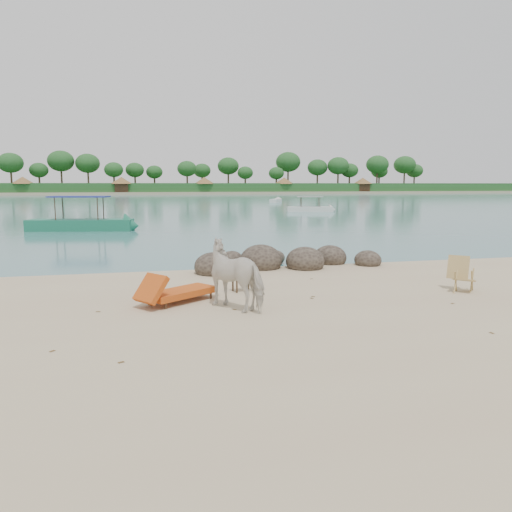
% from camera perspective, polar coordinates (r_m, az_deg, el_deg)
% --- Properties ---
extents(water, '(400.00, 400.00, 0.00)m').
position_cam_1_polar(water, '(100.01, -11.78, 6.44)').
color(water, '#3D737A').
rests_on(water, ground).
extents(far_shore, '(420.00, 90.00, 1.40)m').
position_cam_1_polar(far_shore, '(179.98, -12.53, 7.12)').
color(far_shore, tan).
rests_on(far_shore, ground).
extents(far_scenery, '(420.00, 18.00, 9.50)m').
position_cam_1_polar(far_scenery, '(146.66, -12.35, 8.16)').
color(far_scenery, '#1E4C1E').
rests_on(far_scenery, ground).
extents(boulders, '(6.44, 2.95, 1.04)m').
position_cam_1_polar(boulders, '(16.63, 2.89, -0.66)').
color(boulders, '#2D231E').
rests_on(boulders, ground).
extents(cow, '(1.73, 1.93, 1.52)m').
position_cam_1_polar(cow, '(11.13, -2.07, -2.21)').
color(cow, silver).
rests_on(cow, ground).
extents(side_table, '(0.61, 0.46, 0.44)m').
position_cam_1_polar(side_table, '(12.88, -1.53, -3.21)').
color(side_table, '#2F2413').
rests_on(side_table, ground).
extents(lounge_chair, '(2.16, 1.85, 0.64)m').
position_cam_1_polar(lounge_chair, '(11.85, -8.61, -3.81)').
color(lounge_chair, '#C65917').
rests_on(lounge_chair, ground).
extents(deck_chair, '(0.85, 0.85, 0.90)m').
position_cam_1_polar(deck_chair, '(13.85, 22.70, -2.07)').
color(deck_chair, tan).
rests_on(deck_chair, ground).
extents(boat_near, '(7.19, 2.87, 3.41)m').
position_cam_1_polar(boat_near, '(32.38, -19.53, 5.85)').
color(boat_near, '#1B6B4E').
rests_on(boat_near, water).
extents(boat_mid, '(5.39, 2.21, 2.57)m').
position_cam_1_polar(boat_mid, '(52.06, 6.20, 6.52)').
color(boat_mid, silver).
rests_on(boat_mid, water).
extents(boat_far, '(3.38, 5.18, 0.60)m').
position_cam_1_polar(boat_far, '(79.48, 2.27, 6.41)').
color(boat_far, silver).
rests_on(boat_far, water).
extents(dead_leaves, '(8.62, 6.37, 0.00)m').
position_cam_1_polar(dead_leaves, '(11.19, 0.43, -6.09)').
color(dead_leaves, brown).
rests_on(dead_leaves, ground).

